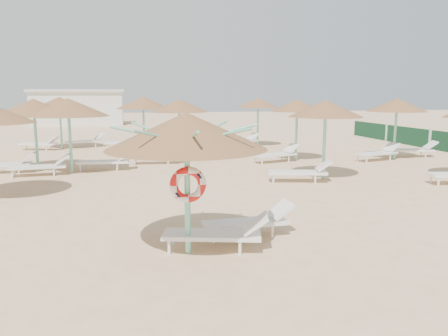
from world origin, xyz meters
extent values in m
plane|color=#DAB585|center=(0.00, 0.00, 0.00)|extent=(120.00, 120.00, 0.00)
cylinder|color=#7FDCBD|center=(-0.47, -0.40, 1.07)|extent=(0.11, 0.11, 2.14)
cone|color=brown|center=(-0.47, -0.40, 2.24)|extent=(2.86, 2.86, 0.64)
cylinder|color=#7FDCBD|center=(-0.47, -0.40, 1.99)|extent=(0.20, 0.20, 0.12)
cylinder|color=#7FDCBD|center=(0.19, -0.40, 2.19)|extent=(1.29, 0.04, 0.33)
cylinder|color=#7FDCBD|center=(-0.01, 0.07, 2.19)|extent=(0.95, 0.95, 0.33)
cylinder|color=#7FDCBD|center=(-0.47, 0.26, 2.19)|extent=(0.04, 1.29, 0.33)
cylinder|color=#7FDCBD|center=(-0.94, 0.07, 2.19)|extent=(0.95, 0.95, 0.33)
cylinder|color=#7FDCBD|center=(-1.13, -0.40, 2.19)|extent=(1.29, 0.04, 0.33)
cylinder|color=#7FDCBD|center=(-0.94, -0.86, 2.19)|extent=(0.95, 0.95, 0.33)
cylinder|color=#7FDCBD|center=(-0.47, -1.06, 2.19)|extent=(0.04, 1.29, 0.33)
cylinder|color=#7FDCBD|center=(-0.01, -0.86, 2.19)|extent=(0.95, 0.95, 0.33)
torus|color=red|center=(-0.47, -0.50, 1.30)|extent=(0.65, 0.15, 0.65)
cylinder|color=white|center=(-0.82, -0.42, 0.13)|extent=(0.06, 0.06, 0.27)
cylinder|color=white|center=(-0.70, 0.04, 0.13)|extent=(0.06, 0.06, 0.27)
cylinder|color=white|center=(0.42, -0.74, 0.13)|extent=(0.06, 0.06, 0.27)
cylinder|color=white|center=(0.54, -0.28, 0.13)|extent=(0.06, 0.06, 0.27)
cube|color=white|center=(-0.02, -0.38, 0.30)|extent=(1.90, 1.02, 0.08)
cube|color=white|center=(0.76, -0.58, 0.53)|extent=(0.59, 0.67, 0.35)
cylinder|color=white|center=(0.08, 0.01, 0.13)|extent=(0.05, 0.05, 0.25)
cylinder|color=white|center=(0.06, 0.46, 0.13)|extent=(0.05, 0.05, 0.25)
cylinder|color=white|center=(1.30, 0.07, 0.13)|extent=(0.05, 0.05, 0.25)
cylinder|color=white|center=(1.28, 0.53, 0.13)|extent=(0.05, 0.05, 0.25)
cube|color=white|center=(0.79, 0.27, 0.29)|extent=(1.75, 0.66, 0.07)
cube|color=white|center=(1.56, 0.32, 0.51)|extent=(0.47, 0.57, 0.33)
cylinder|color=#7FDCBD|center=(-4.89, 9.50, 1.15)|extent=(0.11, 0.11, 2.30)
cone|color=brown|center=(-4.89, 9.50, 2.39)|extent=(2.72, 2.72, 0.61)
cylinder|color=#7FDCBD|center=(-4.89, 9.50, 2.15)|extent=(0.20, 0.20, 0.12)
cylinder|color=white|center=(-5.44, 8.87, 0.14)|extent=(0.06, 0.06, 0.28)
cylinder|color=white|center=(-5.45, 9.36, 0.14)|extent=(0.06, 0.06, 0.28)
cube|color=white|center=(-5.99, 9.10, 0.32)|extent=(1.92, 0.68, 0.08)
cube|color=white|center=(-5.14, 9.13, 0.56)|extent=(0.50, 0.62, 0.36)
cylinder|color=#7FDCBD|center=(-4.97, 16.30, 1.15)|extent=(0.11, 0.11, 2.30)
cone|color=brown|center=(-4.97, 16.30, 2.39)|extent=(2.81, 2.81, 0.63)
cylinder|color=#7FDCBD|center=(-4.97, 16.30, 2.15)|extent=(0.20, 0.20, 0.12)
cylinder|color=white|center=(-6.90, 15.90, 0.14)|extent=(0.06, 0.06, 0.28)
cylinder|color=white|center=(-6.75, 16.37, 0.14)|extent=(0.06, 0.06, 0.28)
cylinder|color=white|center=(-5.62, 15.49, 0.14)|extent=(0.06, 0.06, 0.28)
cylinder|color=white|center=(-5.47, 15.97, 0.14)|extent=(0.06, 0.06, 0.28)
cube|color=white|center=(-6.07, 15.90, 0.32)|extent=(2.00, 1.16, 0.08)
cube|color=white|center=(-5.25, 15.64, 0.56)|extent=(0.64, 0.72, 0.36)
cylinder|color=white|center=(-4.55, 16.12, 0.14)|extent=(0.06, 0.06, 0.28)
cylinder|color=white|center=(-4.70, 16.60, 0.14)|extent=(0.06, 0.06, 0.28)
cylinder|color=white|center=(-3.27, 16.52, 0.14)|extent=(0.06, 0.06, 0.28)
cylinder|color=white|center=(-3.42, 17.00, 0.14)|extent=(0.06, 0.06, 0.28)
cube|color=white|center=(-3.87, 16.60, 0.32)|extent=(2.00, 1.16, 0.08)
cube|color=white|center=(-3.05, 16.85, 0.56)|extent=(0.64, 0.72, 0.36)
cylinder|color=#7FDCBD|center=(0.64, 10.50, 1.15)|extent=(0.11, 0.11, 2.30)
cone|color=brown|center=(0.64, 10.50, 2.38)|extent=(2.41, 2.41, 0.54)
cylinder|color=#7FDCBD|center=(0.64, 10.50, 2.15)|extent=(0.20, 0.20, 0.12)
cylinder|color=white|center=(-1.28, 9.93, 0.14)|extent=(0.06, 0.06, 0.28)
cylinder|color=white|center=(-1.23, 10.42, 0.14)|extent=(0.06, 0.06, 0.28)
cylinder|color=white|center=(0.07, 9.79, 0.14)|extent=(0.06, 0.06, 0.28)
cylinder|color=white|center=(0.12, 10.29, 0.14)|extent=(0.06, 0.06, 0.28)
cube|color=white|center=(-0.46, 10.10, 0.32)|extent=(1.95, 0.80, 0.08)
cube|color=white|center=(0.39, 10.01, 0.56)|extent=(0.54, 0.64, 0.36)
cylinder|color=#7FDCBD|center=(-0.67, 16.04, 1.15)|extent=(0.11, 0.11, 2.30)
cone|color=brown|center=(-0.67, 16.04, 2.40)|extent=(2.89, 2.89, 0.65)
cylinder|color=#7FDCBD|center=(-0.67, 16.04, 2.15)|extent=(0.20, 0.20, 0.12)
cylinder|color=white|center=(-2.57, 15.39, 0.14)|extent=(0.06, 0.06, 0.28)
cylinder|color=white|center=(-2.57, 15.89, 0.14)|extent=(0.06, 0.06, 0.28)
cylinder|color=white|center=(-1.22, 15.39, 0.14)|extent=(0.06, 0.06, 0.28)
cylinder|color=white|center=(-1.22, 15.89, 0.14)|extent=(0.06, 0.06, 0.28)
cube|color=white|center=(-1.77, 15.64, 0.32)|extent=(1.90, 0.62, 0.08)
cube|color=white|center=(-0.92, 15.65, 0.56)|extent=(0.49, 0.60, 0.36)
cylinder|color=#7FDCBD|center=(5.01, 5.69, 1.15)|extent=(0.11, 0.11, 2.30)
cone|color=brown|center=(5.01, 5.69, 2.38)|extent=(2.50, 2.50, 0.56)
cylinder|color=#7FDCBD|center=(5.01, 5.69, 2.15)|extent=(0.20, 0.20, 0.12)
cylinder|color=white|center=(3.08, 5.24, 0.14)|extent=(0.06, 0.06, 0.28)
cylinder|color=white|center=(3.20, 5.73, 0.14)|extent=(0.06, 0.06, 0.28)
cylinder|color=white|center=(4.39, 4.91, 0.14)|extent=(0.06, 0.06, 0.28)
cylinder|color=white|center=(4.51, 5.39, 0.14)|extent=(0.06, 0.06, 0.28)
cube|color=white|center=(3.91, 5.29, 0.32)|extent=(1.99, 1.07, 0.08)
cube|color=white|center=(4.74, 5.08, 0.56)|extent=(0.62, 0.70, 0.36)
cylinder|color=#7FDCBD|center=(5.64, 9.83, 1.15)|extent=(0.11, 0.11, 2.30)
cone|color=brown|center=(5.64, 9.83, 2.38)|extent=(2.32, 2.32, 0.52)
cylinder|color=#7FDCBD|center=(5.64, 9.83, 2.15)|extent=(0.20, 0.20, 0.12)
cylinder|color=white|center=(3.84, 8.97, 0.14)|extent=(0.06, 0.06, 0.28)
cylinder|color=white|center=(3.71, 9.45, 0.14)|extent=(0.06, 0.06, 0.28)
cylinder|color=white|center=(5.14, 9.34, 0.14)|extent=(0.06, 0.06, 0.28)
cylinder|color=white|center=(5.01, 9.82, 0.14)|extent=(0.06, 0.06, 0.28)
cube|color=white|center=(4.54, 9.43, 0.32)|extent=(2.00, 1.11, 0.08)
cube|color=white|center=(5.36, 9.66, 0.56)|extent=(0.63, 0.71, 0.36)
cylinder|color=#7FDCBD|center=(5.50, 15.21, 1.15)|extent=(0.11, 0.11, 2.30)
cone|color=brown|center=(5.50, 15.21, 2.38)|extent=(2.32, 2.32, 0.52)
cylinder|color=#7FDCBD|center=(5.50, 15.21, 2.15)|extent=(0.20, 0.20, 0.12)
cylinder|color=white|center=(3.73, 14.30, 0.14)|extent=(0.06, 0.06, 0.28)
cylinder|color=white|center=(3.57, 14.78, 0.14)|extent=(0.06, 0.06, 0.28)
cylinder|color=white|center=(5.00, 14.75, 0.14)|extent=(0.06, 0.06, 0.28)
cylinder|color=white|center=(4.84, 15.22, 0.14)|extent=(0.06, 0.06, 0.28)
cube|color=white|center=(4.40, 14.81, 0.32)|extent=(2.00, 1.22, 0.08)
cube|color=white|center=(5.20, 15.09, 0.56)|extent=(0.66, 0.73, 0.36)
cylinder|color=white|center=(8.01, 3.71, 0.14)|extent=(0.06, 0.06, 0.28)
cylinder|color=white|center=(8.11, 4.20, 0.14)|extent=(0.06, 0.06, 0.28)
cylinder|color=#7FDCBD|center=(10.10, 9.30, 1.15)|extent=(0.11, 0.11, 2.30)
cone|color=brown|center=(10.10, 9.30, 2.39)|extent=(2.59, 2.59, 0.58)
cylinder|color=#7FDCBD|center=(10.10, 9.30, 2.15)|extent=(0.20, 0.20, 0.12)
cylinder|color=white|center=(8.28, 8.47, 0.14)|extent=(0.06, 0.06, 0.28)
cylinder|color=white|center=(8.16, 8.95, 0.14)|extent=(0.06, 0.06, 0.28)
cylinder|color=white|center=(9.60, 8.79, 0.14)|extent=(0.06, 0.06, 0.28)
cylinder|color=white|center=(9.48, 9.28, 0.14)|extent=(0.06, 0.06, 0.28)
cube|color=white|center=(9.00, 8.90, 0.32)|extent=(1.99, 1.06, 0.08)
cube|color=white|center=(9.83, 9.11, 0.56)|extent=(0.61, 0.70, 0.36)
cylinder|color=white|center=(10.36, 9.55, 0.14)|extent=(0.06, 0.06, 0.28)
cylinder|color=white|center=(10.48, 10.04, 0.14)|extent=(0.06, 0.06, 0.28)
cylinder|color=white|center=(11.68, 9.23, 0.14)|extent=(0.06, 0.06, 0.28)
cylinder|color=white|center=(11.80, 9.71, 0.14)|extent=(0.06, 0.06, 0.28)
cube|color=white|center=(11.20, 9.60, 0.32)|extent=(1.99, 1.06, 0.08)
cube|color=white|center=(12.03, 9.40, 0.56)|extent=(0.61, 0.70, 0.36)
cylinder|color=#7FDCBD|center=(-3.57, 8.67, 1.15)|extent=(0.11, 0.11, 2.30)
cone|color=brown|center=(-3.57, 8.67, 2.40)|extent=(2.89, 2.89, 0.65)
cylinder|color=#7FDCBD|center=(-3.57, 8.67, 2.15)|extent=(0.20, 0.20, 0.12)
cylinder|color=white|center=(-5.44, 7.95, 0.14)|extent=(0.06, 0.06, 0.28)
cylinder|color=white|center=(-5.49, 8.45, 0.14)|extent=(0.06, 0.06, 0.28)
cylinder|color=white|center=(-4.10, 8.07, 0.14)|extent=(0.06, 0.06, 0.28)
cylinder|color=white|center=(-4.14, 8.57, 0.14)|extent=(0.06, 0.06, 0.28)
cube|color=white|center=(-4.67, 8.27, 0.32)|extent=(1.95, 0.79, 0.08)
cube|color=white|center=(-3.82, 8.35, 0.56)|extent=(0.54, 0.64, 0.36)
cylinder|color=white|center=(-3.29, 8.80, 0.14)|extent=(0.06, 0.06, 0.28)
cylinder|color=white|center=(-3.24, 9.29, 0.14)|extent=(0.06, 0.06, 0.28)
cylinder|color=white|center=(-1.94, 8.67, 0.14)|extent=(0.06, 0.06, 0.28)
cylinder|color=white|center=(-1.90, 9.17, 0.14)|extent=(0.06, 0.06, 0.28)
cube|color=white|center=(-2.47, 8.97, 0.32)|extent=(1.95, 0.79, 0.08)
cube|color=white|center=(-1.62, 8.89, 0.56)|extent=(0.54, 0.64, 0.36)
cube|color=silver|center=(-6.00, 35.00, 1.50)|extent=(8.00, 4.00, 3.00)
cube|color=beige|center=(-6.00, 35.00, 3.12)|extent=(8.40, 4.40, 0.25)
cube|color=#1A5029|center=(14.00, 14.00, 0.50)|extent=(0.08, 3.80, 1.00)
cylinder|color=#7FDCBD|center=(14.00, 12.10, 0.55)|extent=(0.08, 0.08, 1.10)
cube|color=#1A5029|center=(14.00, 18.00, 0.50)|extent=(0.08, 3.80, 1.00)
cylinder|color=#7FDCBD|center=(14.00, 16.10, 0.55)|extent=(0.08, 0.08, 1.10)
camera|label=1|loc=(-1.45, -8.00, 2.88)|focal=35.00mm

